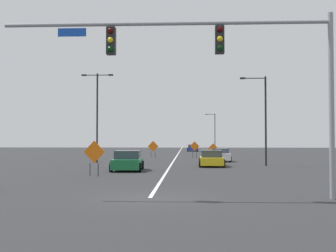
# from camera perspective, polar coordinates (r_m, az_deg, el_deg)

# --- Properties ---
(ground) EXTENTS (205.06, 205.06, 0.00)m
(ground) POSITION_cam_1_polar(r_m,az_deg,el_deg) (16.16, -2.45, -9.68)
(ground) COLOR #2D2D30
(road_centre_stripe) EXTENTS (0.16, 113.92, 0.01)m
(road_centre_stripe) POSITION_cam_1_polar(r_m,az_deg,el_deg) (72.96, 1.49, -3.59)
(road_centre_stripe) COLOR white
(road_centre_stripe) RESTS_ON ground
(traffic_signal_assembly) EXTENTS (12.54, 0.44, 6.97)m
(traffic_signal_assembly) POSITION_cam_1_polar(r_m,az_deg,el_deg) (16.29, 6.93, 9.25)
(traffic_signal_assembly) COLOR gray
(traffic_signal_assembly) RESTS_ON ground
(street_lamp_near_left) EXTENTS (3.06, 0.24, 8.58)m
(street_lamp_near_left) POSITION_cam_1_polar(r_m,az_deg,el_deg) (41.14, -9.54, 2.08)
(street_lamp_near_left) COLOR black
(street_lamp_near_left) RESTS_ON ground
(street_lamp_far_left) EXTENTS (2.22, 0.24, 7.57)m
(street_lamp_far_left) POSITION_cam_1_polar(r_m,az_deg,el_deg) (36.58, 12.77, 1.37)
(street_lamp_far_left) COLOR black
(street_lamp_far_left) RESTS_ON ground
(street_lamp_near_right) EXTENTS (2.16, 0.24, 7.89)m
(street_lamp_near_right) POSITION_cam_1_polar(r_m,az_deg,el_deg) (92.36, 6.25, -0.50)
(street_lamp_near_right) COLOR black
(street_lamp_near_right) RESTS_ON ground
(construction_sign_right_shoulder) EXTENTS (1.18, 0.06, 1.99)m
(construction_sign_right_shoulder) POSITION_cam_1_polar(r_m,az_deg,el_deg) (52.22, 3.61, -2.87)
(construction_sign_right_shoulder) COLOR orange
(construction_sign_right_shoulder) RESTS_ON ground
(construction_sign_median_far) EXTENTS (1.33, 0.36, 2.05)m
(construction_sign_median_far) POSITION_cam_1_polar(r_m,az_deg,el_deg) (53.01, -2.03, -2.85)
(construction_sign_median_far) COLOR orange
(construction_sign_median_far) RESTS_ON ground
(construction_sign_left_lane) EXTENTS (1.34, 0.29, 2.15)m
(construction_sign_left_lane) POSITION_cam_1_polar(r_m,az_deg,el_deg) (25.93, -9.94, -3.68)
(construction_sign_left_lane) COLOR orange
(construction_sign_left_lane) RESTS_ON ground
(construction_sign_median_near) EXTENTS (1.22, 0.06, 1.79)m
(construction_sign_median_near) POSITION_cam_1_polar(r_m,az_deg,el_deg) (48.58, 6.11, -3.14)
(construction_sign_median_near) COLOR orange
(construction_sign_median_near) RESTS_ON ground
(car_white_mid) EXTENTS (2.16, 4.15, 1.32)m
(car_white_mid) POSITION_cam_1_polar(r_m,az_deg,el_deg) (43.19, 6.94, -3.93)
(car_white_mid) COLOR white
(car_white_mid) RESTS_ON ground
(car_blue_distant) EXTENTS (2.03, 4.19, 1.29)m
(car_blue_distant) POSITION_cam_1_polar(r_m,az_deg,el_deg) (80.29, 3.31, -2.98)
(car_blue_distant) COLOR #1E389E
(car_blue_distant) RESTS_ON ground
(car_yellow_passing) EXTENTS (2.15, 4.40, 1.34)m
(car_yellow_passing) POSITION_cam_1_polar(r_m,az_deg,el_deg) (35.14, 5.88, -4.42)
(car_yellow_passing) COLOR gold
(car_yellow_passing) RESTS_ON ground
(car_green_approaching) EXTENTS (2.29, 4.14, 1.43)m
(car_green_approaching) POSITION_cam_1_polar(r_m,az_deg,el_deg) (30.34, -5.48, -4.75)
(car_green_approaching) COLOR #196B38
(car_green_approaching) RESTS_ON ground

